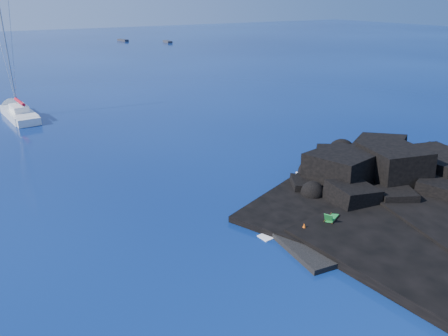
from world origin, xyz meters
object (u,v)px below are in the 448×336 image
object	(u,v)px
marker_cone	(304,227)
distant_boat_a	(123,41)
sailboat	(20,118)
sunbather	(309,233)
deck_chair	(332,215)
distant_boat_b	(168,43)

from	to	relation	value
marker_cone	distant_boat_a	world-z (taller)	marker_cone
sailboat	sunbather	distance (m)	43.32
deck_chair	distant_boat_a	xyz separation A→B (m)	(30.10, 130.50, -0.87)
marker_cone	distant_boat_b	bearing A→B (deg)	69.83
sailboat	sunbather	bearing A→B (deg)	-79.88
deck_chair	distant_boat_a	size ratio (longest dim) A/B	0.31
sailboat	marker_cone	xyz separation A→B (m)	(11.60, -41.19, 0.63)
deck_chair	distant_boat_a	bearing A→B (deg)	50.87
deck_chair	sailboat	bearing A→B (deg)	82.56
deck_chair	distant_boat_b	bearing A→B (deg)	44.71
sunbather	distant_boat_a	world-z (taller)	sunbather
sunbather	marker_cone	bearing A→B (deg)	80.94
sunbather	distant_boat_b	distance (m)	126.30
sailboat	distant_boat_a	size ratio (longest dim) A/B	2.88
sailboat	marker_cone	world-z (taller)	sailboat
sailboat	distant_boat_b	world-z (taller)	sailboat
deck_chair	sunbather	distance (m)	2.50
sunbather	marker_cone	xyz separation A→B (m)	(0.06, 0.56, 0.13)
sunbather	distant_boat_a	distance (m)	134.99
sailboat	distant_boat_b	xyz separation A→B (m)	(54.95, 76.85, 0.00)
sailboat	deck_chair	distance (m)	43.54
sailboat	marker_cone	bearing A→B (deg)	-79.61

